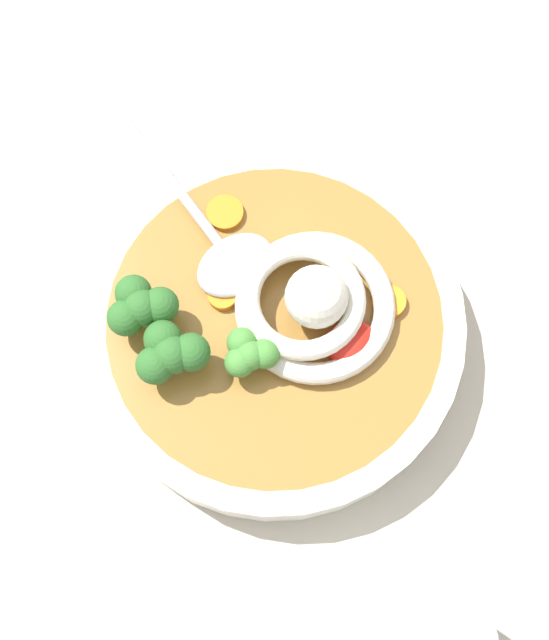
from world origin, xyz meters
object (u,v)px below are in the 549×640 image
object	(u,v)px
soup_bowl	(274,329)
noodle_pile	(312,302)
soup_spoon	(224,251)
drinking_glass	(421,640)

from	to	relation	value
soup_bowl	noodle_pile	distance (cm)	4.75
soup_bowl	soup_spoon	size ratio (longest dim) A/B	1.58
soup_spoon	drinking_glass	xyz separation A→B (cm)	(2.34, 29.26, -0.76)
soup_spoon	drinking_glass	size ratio (longest dim) A/B	1.81
soup_bowl	drinking_glass	distance (cm)	23.39
drinking_glass	soup_bowl	bearing A→B (deg)	-97.14
noodle_pile	soup_spoon	size ratio (longest dim) A/B	0.72
noodle_pile	drinking_glass	size ratio (longest dim) A/B	1.31
noodle_pile	drinking_glass	world-z (taller)	noodle_pile
soup_bowl	drinking_glass	xyz separation A→B (cm)	(2.89, 23.09, 2.34)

